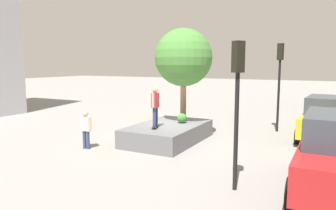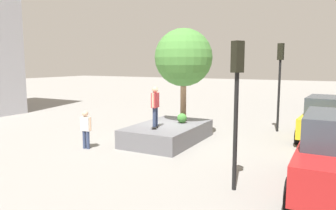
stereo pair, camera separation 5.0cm
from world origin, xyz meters
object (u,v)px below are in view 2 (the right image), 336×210
Objects in this scene: plaza_tree at (184,58)px; taxi_cab at (326,118)px; planter_ledge at (168,133)px; skateboard at (155,127)px; bystander_watching at (86,127)px; skateboarder at (155,103)px; traffic_light_corner at (236,89)px; traffic_light_median at (280,72)px.

taxi_cab is at bearing 113.02° from plaza_tree.
planter_ledge is 0.99× the size of taxi_cab.
bystander_watching reaches higher than skateboard.
skateboarder is 8.00m from taxi_cab.
taxi_cab is at bearing 125.22° from skateboarder.
skateboarder is 5.54m from traffic_light_corner.
taxi_cab is (-4.59, 6.50, -0.83)m from skateboarder.
plaza_tree is 0.96× the size of traffic_light_median.
bystander_watching is (7.37, -6.57, -2.20)m from traffic_light_median.
traffic_light_corner is at bearing 46.14° from planter_ledge.
skateboard is 7.96m from taxi_cab.
taxi_cab is (-2.59, 6.10, -2.80)m from plaza_tree.
plaza_tree is 2.83m from skateboarder.
bystander_watching is at bearing -42.40° from planter_ledge.
planter_ledge is 7.37m from taxi_cab.
planter_ledge is 1.06× the size of traffic_light_corner.
skateboarder is at bearing 126.82° from bystander_watching.
bystander_watching is (1.76, -2.35, 0.08)m from skateboard.
traffic_light_corner is at bearing 1.32° from traffic_light_median.
plaza_tree reaches higher than traffic_light_median.
skateboard reaches higher than planter_ledge.
planter_ledge is 2.57× the size of skateboarder.
traffic_light_corner reaches higher than skateboarder.
planter_ledge is 3.60m from plaza_tree.
skateboarder is at bearing -54.78° from taxi_cab.
skateboard is 7.38m from traffic_light_median.
bystander_watching is (2.71, -2.47, 0.53)m from planter_ledge.
skateboarder is 0.41× the size of traffic_light_corner.
traffic_light_median reaches higher than planter_ledge.
skateboard is at bearing -7.36° from planter_ledge.
traffic_light_corner is (3.18, 4.42, 1.00)m from skateboarder.
skateboarder is at bearing 165.96° from skateboard.
skateboarder is 7.13m from traffic_light_median.
traffic_light_median is at bearing 133.44° from plaza_tree.
skateboard is 0.20× the size of traffic_light_corner.
plaza_tree is 2.74× the size of bystander_watching.
skateboarder is 1.07× the size of bystander_watching.
skateboard is at bearing -54.78° from taxi_cab.
planter_ledge is at bearing 137.60° from bystander_watching.
skateboarder is (0.95, -0.12, 1.47)m from planter_ledge.
traffic_light_median is at bearing -114.18° from taxi_cab.
skateboarder reaches higher than skateboard.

